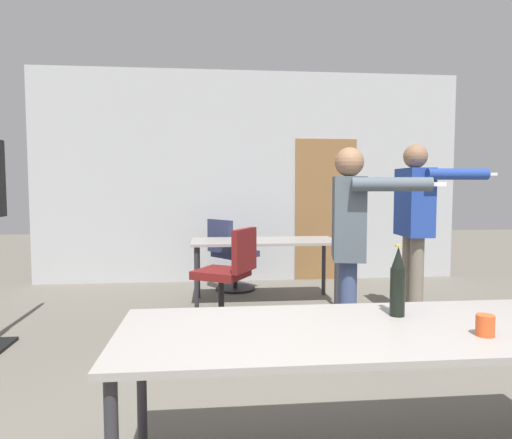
{
  "coord_description": "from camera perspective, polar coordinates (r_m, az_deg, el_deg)",
  "views": [
    {
      "loc": [
        -0.57,
        -1.5,
        1.36
      ],
      "look_at": [
        -0.21,
        2.12,
        1.1
      ],
      "focal_mm": 32.0,
      "sensor_mm": 36.0,
      "label": 1
    }
  ],
  "objects": [
    {
      "name": "back_wall",
      "position": [
        6.6,
        -0.51,
        5.23
      ],
      "size": [
        6.1,
        0.12,
        3.0
      ],
      "color": "#B2B5B7",
      "rests_on": "ground_plane"
    },
    {
      "name": "conference_table_near",
      "position": [
        2.18,
        15.34,
        -14.19
      ],
      "size": [
        2.34,
        0.81,
        0.74
      ],
      "color": "gray",
      "rests_on": "ground_plane"
    },
    {
      "name": "conference_table_far",
      "position": [
        5.34,
        1.07,
        -3.38
      ],
      "size": [
        1.69,
        0.71,
        0.74
      ],
      "color": "gray",
      "rests_on": "ground_plane"
    },
    {
      "name": "person_far_watching",
      "position": [
        4.87,
        19.31,
        0.56
      ],
      "size": [
        0.8,
        0.68,
        1.78
      ],
      "rotation": [
        0.0,
        0.0,
        -1.6
      ],
      "color": "slate",
      "rests_on": "ground_plane"
    },
    {
      "name": "person_right_polo",
      "position": [
        3.58,
        11.68,
        -1.69
      ],
      "size": [
        0.73,
        0.72,
        1.66
      ],
      "rotation": [
        0.0,
        0.0,
        -1.79
      ],
      "color": "#3D4C75",
      "rests_on": "ground_plane"
    },
    {
      "name": "office_chair_far_left",
      "position": [
        4.57,
        -3.54,
        -7.33
      ],
      "size": [
        0.67,
        0.65,
        0.96
      ],
      "rotation": [
        0.0,
        0.0,
        1.05
      ],
      "color": "black",
      "rests_on": "ground_plane"
    },
    {
      "name": "office_chair_far_right",
      "position": [
        5.98,
        -3.16,
        -4.7
      ],
      "size": [
        0.69,
        0.68,
        0.94
      ],
      "rotation": [
        0.0,
        0.0,
        5.39
      ],
      "color": "black",
      "rests_on": "ground_plane"
    },
    {
      "name": "beer_bottle",
      "position": [
        2.32,
        17.3,
        -7.55
      ],
      "size": [
        0.07,
        0.07,
        0.35
      ],
      "color": "black",
      "rests_on": "conference_table_near"
    },
    {
      "name": "drink_cup",
      "position": [
        2.18,
        26.73,
        -11.74
      ],
      "size": [
        0.07,
        0.07,
        0.09
      ],
      "color": "#E05123",
      "rests_on": "conference_table_near"
    }
  ]
}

